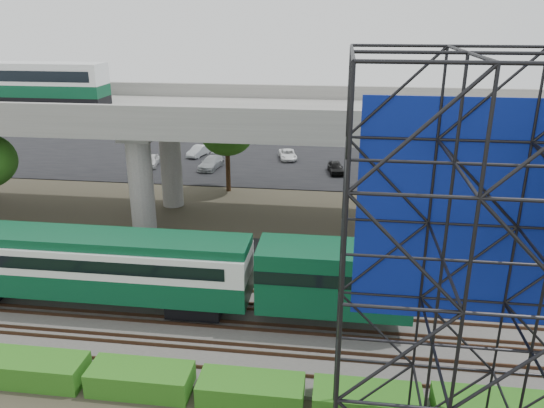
# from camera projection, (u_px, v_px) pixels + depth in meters

# --- Properties ---
(ground) EXTENTS (140.00, 140.00, 0.00)m
(ground) POSITION_uv_depth(u_px,v_px,m) (246.00, 341.00, 27.36)
(ground) COLOR #474233
(ground) RESTS_ON ground
(ballast_bed) EXTENTS (90.00, 12.00, 0.20)m
(ballast_bed) POSITION_uv_depth(u_px,v_px,m) (252.00, 319.00, 29.19)
(ballast_bed) COLOR slate
(ballast_bed) RESTS_ON ground
(service_road) EXTENTS (90.00, 5.00, 0.08)m
(service_road) POSITION_uv_depth(u_px,v_px,m) (273.00, 254.00, 37.14)
(service_road) COLOR black
(service_road) RESTS_ON ground
(parking_lot) EXTENTS (90.00, 18.00, 0.08)m
(parking_lot) POSITION_uv_depth(u_px,v_px,m) (300.00, 164.00, 59.04)
(parking_lot) COLOR black
(parking_lot) RESTS_ON ground
(harbor_water) EXTENTS (140.00, 40.00, 0.03)m
(harbor_water) POSITION_uv_depth(u_px,v_px,m) (312.00, 125.00, 79.55)
(harbor_water) COLOR #465E74
(harbor_water) RESTS_ON ground
(rail_tracks) EXTENTS (90.00, 9.52, 0.16)m
(rail_tracks) POSITION_uv_depth(u_px,v_px,m) (252.00, 316.00, 29.13)
(rail_tracks) COLOR #472D1E
(rail_tracks) RESTS_ON ballast_bed
(commuter_train) EXTENTS (29.30, 3.06, 4.30)m
(commuter_train) POSITION_uv_depth(u_px,v_px,m) (117.00, 265.00, 29.17)
(commuter_train) COLOR black
(commuter_train) RESTS_ON rail_tracks
(overpass) EXTENTS (80.00, 12.00, 12.40)m
(overpass) POSITION_uv_depth(u_px,v_px,m) (263.00, 123.00, 39.66)
(overpass) COLOR #9E9B93
(overpass) RESTS_ON ground
(scaffold_tower) EXTENTS (9.36, 6.36, 15.00)m
(scaffold_tower) POSITION_uv_depth(u_px,v_px,m) (488.00, 307.00, 16.25)
(scaffold_tower) COLOR black
(scaffold_tower) RESTS_ON ground
(hedge_strip) EXTENTS (34.60, 1.80, 1.20)m
(hedge_strip) POSITION_uv_depth(u_px,v_px,m) (251.00, 389.00, 23.04)
(hedge_strip) COLOR #276316
(hedge_strip) RESTS_ON ground
(trees) EXTENTS (40.94, 16.94, 7.69)m
(trees) POSITION_uv_depth(u_px,v_px,m) (223.00, 155.00, 41.11)
(trees) COLOR #382314
(trees) RESTS_ON ground
(suv) EXTENTS (4.97, 2.34, 1.37)m
(suv) POSITION_uv_depth(u_px,v_px,m) (28.00, 233.00, 38.84)
(suv) COLOR black
(suv) RESTS_ON service_road
(parked_cars) EXTENTS (36.53, 9.60, 1.28)m
(parked_cars) POSITION_uv_depth(u_px,v_px,m) (312.00, 161.00, 58.07)
(parked_cars) COLOR silver
(parked_cars) RESTS_ON parking_lot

